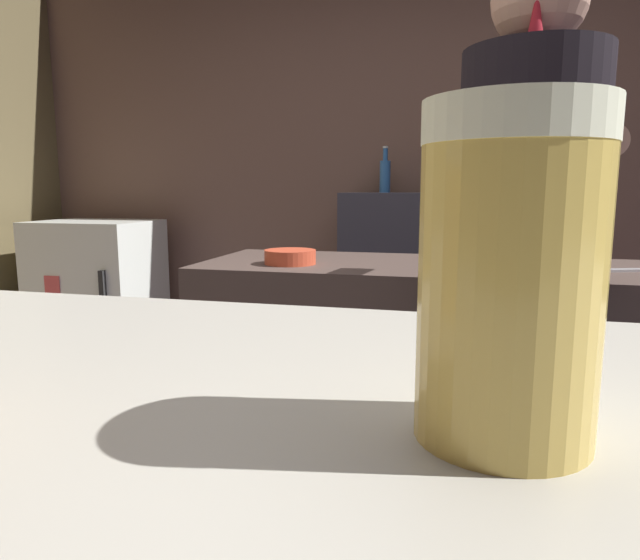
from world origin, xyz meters
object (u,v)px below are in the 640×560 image
mixing_bowl (290,257)px  bottle_hot_sauce (385,175)px  mini_fridge (99,298)px  bottle_vinegar (475,173)px  chefs_knife (606,270)px  bottle_soy (472,179)px  pint_glass_near (509,276)px  bartender (525,259)px  bottle_olive_oil (453,175)px

mixing_bowl → bottle_hot_sauce: 1.51m
mini_fridge → bottle_vinegar: 2.37m
chefs_knife → bottle_hot_sauce: size_ratio=0.92×
chefs_knife → bottle_soy: bottle_soy is taller
chefs_knife → pint_glass_near: 1.69m
chefs_knife → bottle_soy: size_ratio=1.21×
mixing_bowl → bottle_vinegar: bearing=65.2°
bartender → bottle_vinegar: bearing=12.4°
pint_glass_near → bottle_soy: bottle_soy is taller
bottle_vinegar → bottle_soy: bearing=95.0°
bottle_soy → bottle_olive_oil: size_ratio=0.80×
mini_fridge → bottle_soy: bottle_soy is taller
bottle_olive_oil → pint_glass_near: bearing=-88.6°
chefs_knife → bottle_hot_sauce: (-0.87, 1.42, 0.33)m
pint_glass_near → bottle_olive_oil: bearing=91.4°
bartender → mixing_bowl: bartender is taller
mixing_bowl → bottle_vinegar: bottle_vinegar is taller
mixing_bowl → bottle_soy: (0.60, 1.47, 0.28)m
bottle_vinegar → mixing_bowl: bearing=-114.8°
mini_fridge → bottle_vinegar: bearing=3.0°
mixing_bowl → pint_glass_near: size_ratio=1.22×
bottle_hot_sauce → pint_glass_near: bearing=-81.5°
mixing_bowl → chefs_knife: mixing_bowl is taller
bottle_hot_sauce → chefs_knife: bearing=-58.4°
mixing_bowl → chefs_knife: size_ratio=0.72×
mini_fridge → bartender: size_ratio=0.57×
bartender → bottle_soy: bearing=12.5°
bottle_vinegar → bottle_hot_sauce: bearing=164.0°
mixing_bowl → bottle_vinegar: (0.62, 1.33, 0.31)m
mini_fridge → chefs_knife: 2.89m
chefs_knife → bottle_hot_sauce: bottle_hot_sauce is taller
bartender → pint_glass_near: bartender is taller
mini_fridge → mixing_bowl: mini_fridge is taller
mini_fridge → mixing_bowl: bearing=-36.8°
mixing_bowl → bottle_olive_oil: bottle_olive_oil is taller
bottle_hot_sauce → bottle_olive_oil: bottle_hot_sauce is taller
mini_fridge → bottle_vinegar: (2.24, 0.12, 0.75)m
mixing_bowl → bottle_vinegar: size_ratio=0.66×
bottle_olive_oil → bottle_vinegar: bottle_vinegar is taller
bottle_soy → bottle_hot_sauce: size_ratio=0.76×
mixing_bowl → bottle_olive_oil: (0.50, 1.44, 0.30)m
chefs_knife → pint_glass_near: (-0.42, -1.62, 0.21)m
bottle_soy → bottle_vinegar: 0.14m
chefs_knife → bartender: bearing=-143.8°
bottle_hot_sauce → bottle_vinegar: bearing=-16.0°
chefs_knife → bottle_vinegar: 1.37m
bartender → pint_glass_near: (-0.13, -1.21, 0.13)m
pint_glass_near → bottle_vinegar: bottle_vinegar is taller
chefs_knife → bottle_hot_sauce: 1.69m
bottle_vinegar → mini_fridge: bearing=-177.0°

